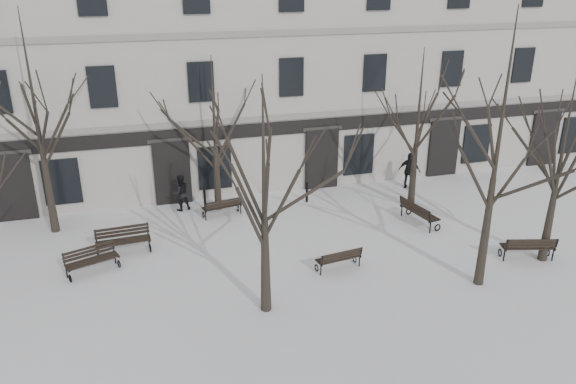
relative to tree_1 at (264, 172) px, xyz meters
name	(u,v)px	position (x,y,z in m)	size (l,w,h in m)	color
ground	(300,279)	(1.56, 1.47, -4.56)	(100.00, 100.00, 0.00)	white
building	(227,60)	(1.56, 14.43, 0.96)	(40.40, 10.20, 11.40)	#B7B3A9
tree_1	(264,172)	(0.00, 0.00, 0.00)	(5.11, 5.11, 7.30)	black
tree_2	(502,121)	(7.27, -0.46, 1.04)	(6.27, 6.27, 8.96)	black
tree_3	(562,151)	(10.46, 0.35, -0.42)	(4.64, 4.64, 6.63)	black
tree_4	(33,98)	(-6.84, 7.77, 0.86)	(6.07, 6.07, 8.67)	black
tree_5	(214,116)	(-0.13, 8.23, -0.38)	(4.68, 4.68, 6.68)	black
tree_6	(419,111)	(8.10, 6.03, -0.21)	(4.87, 4.87, 6.96)	black
bench_0	(92,259)	(-5.27, 3.92, -4.07)	(1.89, 1.22, 0.90)	black
bench_1	(339,258)	(3.06, 1.71, -4.12)	(1.68, 0.81, 0.82)	black
bench_2	(528,247)	(9.91, 0.51, -4.05)	(1.97, 1.13, 0.94)	black
bench_3	(123,240)	(-4.20, 5.09, -4.02)	(2.01, 0.83, 0.99)	black
bench_4	(222,206)	(-0.09, 7.36, -4.10)	(1.74, 0.89, 0.84)	black
bench_5	(418,212)	(7.57, 4.38, -4.03)	(1.05, 2.02, 0.98)	black
bollard_a	(205,199)	(-0.71, 8.26, -4.04)	(0.13, 0.13, 0.97)	black
bollard_b	(307,191)	(3.85, 7.87, -4.04)	(0.12, 0.12, 0.97)	black
pedestrian_b	(182,210)	(-1.71, 8.53, -4.56)	(0.79, 0.61, 1.62)	black
pedestrian_c	(408,188)	(9.08, 8.16, -4.56)	(1.04, 0.43, 1.77)	black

